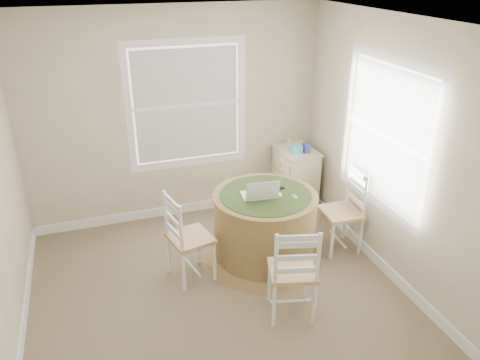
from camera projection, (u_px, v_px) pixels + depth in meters
name	position (u px, v px, depth m)	size (l,w,h in m)	color
room	(229.00, 169.00, 4.27)	(3.64, 3.64, 2.64)	#775F4B
round_table	(265.00, 224.00, 5.05)	(1.29, 1.29, 0.80)	olive
chair_left	(190.00, 238.00, 4.74)	(0.42, 0.40, 0.95)	white
chair_near	(293.00, 270.00, 4.24)	(0.42, 0.40, 0.95)	white
chair_right	(341.00, 212.00, 5.22)	(0.42, 0.40, 0.95)	white
laptop	(260.00, 194.00, 4.83)	(0.38, 0.34, 0.24)	white
mouse	(279.00, 194.00, 4.88)	(0.06, 0.10, 0.03)	white
phone	(295.00, 197.00, 4.85)	(0.04, 0.09, 0.02)	#B7BABF
keys	(281.00, 188.00, 5.02)	(0.06, 0.05, 0.03)	black
corner_chest	(295.00, 178.00, 6.18)	(0.48, 0.63, 0.81)	beige
tissue_box	(296.00, 149.00, 5.87)	(0.12, 0.12, 0.10)	#5CB2D4
box_yellow	(299.00, 145.00, 6.05)	(0.15, 0.10, 0.06)	gold
box_blue	(307.00, 148.00, 5.89)	(0.08, 0.08, 0.12)	#363FA2
cup_cream	(289.00, 142.00, 6.11)	(0.07, 0.07, 0.09)	beige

